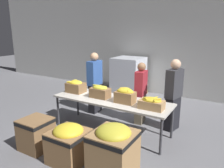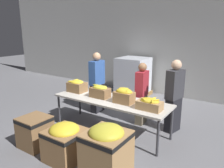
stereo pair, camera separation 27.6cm
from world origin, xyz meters
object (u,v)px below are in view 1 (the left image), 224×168
banana_box_3 (152,103)px  volunteer_2 (173,96)px  banana_box_0 (76,86)px  banana_box_2 (125,95)px  volunteer_1 (95,83)px  pallet_stack_0 (128,77)px  donation_bin_2 (113,151)px  volunteer_0 (141,94)px  donation_bin_1 (69,142)px  sorting_table (111,101)px  banana_box_1 (100,91)px  donation_bin_0 (36,133)px

banana_box_3 → volunteer_2: (0.18, 0.91, -0.07)m
banana_box_0 → banana_box_3: banana_box_0 is taller
banana_box_2 → volunteer_1: (-1.37, 0.85, -0.10)m
volunteer_2 → pallet_stack_0: bearing=-119.3°
banana_box_0 → volunteer_1: (0.03, 0.77, -0.09)m
donation_bin_2 → banana_box_3: bearing=84.7°
volunteer_0 → donation_bin_1: volunteer_0 is taller
sorting_table → donation_bin_1: (-0.05, -1.37, -0.35)m
sorting_table → banana_box_1: 0.35m
banana_box_0 → donation_bin_2: bearing=-36.8°
banana_box_0 → banana_box_1: bearing=-4.1°
donation_bin_0 → donation_bin_2: size_ratio=0.69×
banana_box_2 → donation_bin_2: 1.49m
sorting_table → banana_box_2: banana_box_2 is taller
donation_bin_0 → donation_bin_2: (1.72, 0.00, 0.14)m
volunteer_0 → sorting_table: bearing=-30.6°
banana_box_1 → donation_bin_0: bearing=-113.2°
volunteer_1 → donation_bin_1: size_ratio=2.42×
banana_box_1 → volunteer_1: size_ratio=0.26×
banana_box_1 → donation_bin_2: size_ratio=0.49×
sorting_table → banana_box_3: size_ratio=5.58×
volunteer_2 → sorting_table: bearing=-41.5°
donation_bin_2 → volunteer_0: bearing=102.7°
banana_box_0 → banana_box_3: 2.01m
sorting_table → donation_bin_2: 1.63m
volunteer_1 → pallet_stack_0: (0.08, 1.92, -0.18)m
banana_box_0 → donation_bin_0: banana_box_0 is taller
banana_box_0 → banana_box_2: bearing=-3.4°
banana_box_0 → donation_bin_1: banana_box_0 is taller
volunteer_0 → volunteer_2: 0.79m
banana_box_2 → volunteer_2: bearing=47.2°
banana_box_1 → pallet_stack_0: (-0.64, 2.75, -0.26)m
banana_box_3 → volunteer_1: (-1.98, 0.91, -0.05)m
sorting_table → volunteer_1: 1.30m
volunteer_0 → volunteer_1: (-1.37, 0.03, 0.08)m
sorting_table → volunteer_0: volunteer_0 is taller
banana_box_3 → donation_bin_0: bearing=-145.4°
sorting_table → volunteer_0: size_ratio=1.77×
banana_box_2 → donation_bin_0: size_ratio=0.66×
banana_box_3 → pallet_stack_0: bearing=123.8°
donation_bin_0 → donation_bin_1: size_ratio=0.89×
donation_bin_1 → donation_bin_2: 0.90m
donation_bin_0 → donation_bin_2: 1.73m
volunteer_1 → donation_bin_0: 2.24m
banana_box_2 → pallet_stack_0: 3.08m
volunteer_1 → volunteer_2: volunteer_1 is taller
volunteer_0 → donation_bin_2: volunteer_0 is taller
banana_box_0 → volunteer_1: bearing=88.1°
volunteer_0 → volunteer_1: bearing=-96.8°
donation_bin_2 → donation_bin_1: bearing=180.0°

